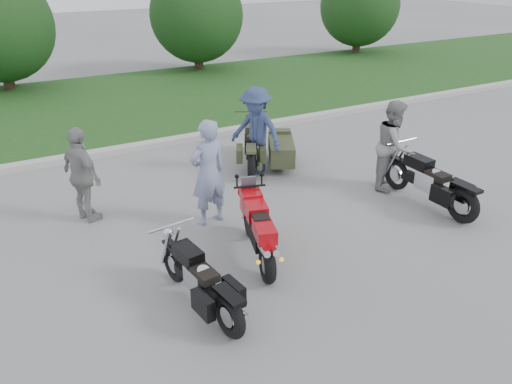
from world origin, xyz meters
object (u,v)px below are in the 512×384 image
cruiser_left (203,284)px  person_grey (393,145)px  cruiser_right (433,185)px  person_denim (256,131)px  person_stripe (208,173)px  person_back (82,175)px  cruiser_sidecar (269,149)px  sportbike_red (258,229)px

cruiser_left → person_grey: (4.90, 1.81, 0.50)m
cruiser_right → person_denim: 3.73m
cruiser_left → cruiser_right: (4.95, 0.75, 0.04)m
person_stripe → person_denim: (1.82, 1.62, -0.01)m
cruiser_right → cruiser_left: bearing=-173.0°
cruiser_left → person_stripe: (1.05, 2.18, 0.55)m
cruiser_right → person_back: bearing=154.6°
cruiser_right → person_stripe: 4.19m
cruiser_left → person_back: 3.44m
cruiser_sidecar → person_grey: (1.62, -2.14, 0.50)m
person_stripe → person_back: person_stripe is taller
person_grey → person_stripe: bearing=134.9°
person_denim → person_back: 3.73m
person_denim → person_back: person_denim is taller
person_denim → sportbike_red: bearing=-55.8°
person_stripe → cruiser_right: bearing=149.6°
sportbike_red → person_denim: bearing=78.6°
person_grey → sportbike_red: bearing=156.9°
person_stripe → person_denim: person_stripe is taller
cruiser_right → person_denim: person_denim is taller
sportbike_red → cruiser_sidecar: size_ratio=0.90×
cruiser_left → person_stripe: bearing=56.5°
cruiser_right → person_grey: size_ratio=1.26×
sportbike_red → person_denim: person_denim is taller
cruiser_right → person_grey: person_grey is taller
cruiser_left → cruiser_sidecar: bearing=42.7°
cruiser_right → cruiser_sidecar: bearing=116.1°
person_denim → person_grey: bearing=17.7°
person_stripe → person_denim: bearing=-148.5°
person_grey → person_back: (-5.73, 1.49, -0.03)m
sportbike_red → cruiser_sidecar: bearing=74.3°
person_grey → cruiser_left: bearing=160.7°
cruiser_right → person_back: 6.34m
person_denim → cruiser_sidecar: bearing=82.5°
cruiser_right → person_denim: size_ratio=1.21×
cruiser_left → person_grey: size_ratio=1.13×
cruiser_sidecar → person_stripe: 2.89m
person_back → person_denim: bearing=-104.0°
person_stripe → person_grey: (3.84, -0.37, -0.05)m
person_stripe → sportbike_red: bearing=87.1°
cruiser_left → person_grey: person_grey is taller
person_stripe → person_back: bearing=-41.1°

